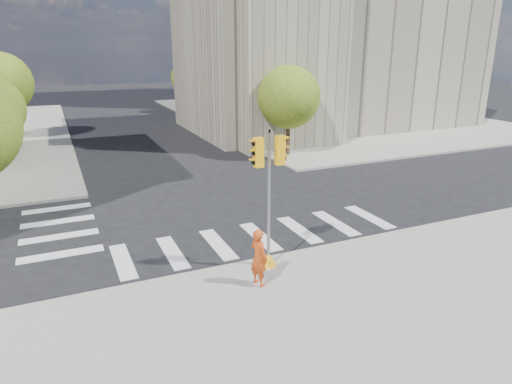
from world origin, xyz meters
The scene contains 12 objects.
ground centered at (0.00, 0.00, 0.00)m, with size 160.00×160.00×0.00m, color black.
sidewalk_near centered at (0.00, -11.00, 0.07)m, with size 30.00×14.00×0.15m, color gray.
sidewalk_far_right centered at (20.00, 26.00, 0.07)m, with size 28.00×40.00×0.15m, color gray.
civic_building centered at (15.59, 19.12, 7.26)m, with size 26.00×16.00×19.39m.
tree_lw_far centered at (-10.50, 24.00, 4.54)m, with size 4.80×4.80×6.95m.
tree_re_near centered at (7.50, 10.00, 4.05)m, with size 4.20×4.20×6.16m.
tree_re_mid centered at (7.50, 22.00, 4.35)m, with size 4.60×4.60×6.66m.
tree_re_far centered at (7.50, 34.00, 3.87)m, with size 4.00×4.00×5.88m.
lamp_near centered at (8.00, 14.00, 4.58)m, with size 0.35×0.18×8.11m.
lamp_far centered at (8.00, 28.00, 4.58)m, with size 0.35×0.18×8.11m.
traffic_signal centered at (-0.99, -4.64, 2.15)m, with size 1.06×0.56×4.71m.
photographer centered at (-1.84, -5.71, 1.08)m, with size 0.68×0.45×1.87m, color #C34512.
Camera 1 is at (-7.17, -17.41, 7.37)m, focal length 32.00 mm.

